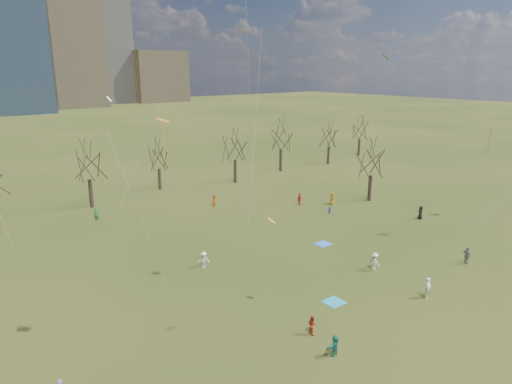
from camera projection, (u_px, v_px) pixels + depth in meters
ground at (346, 303)px, 37.71m from camera, size 500.00×500.00×0.00m
bare_tree_row at (144, 161)px, 64.15m from camera, size 113.04×29.80×9.50m
blanket_teal at (334, 302)px, 37.90m from camera, size 1.60×1.50×0.03m
blanket_navy at (323, 244)px, 50.42m from camera, size 1.60×1.50×0.03m
person_1 at (428, 288)px, 38.33m from camera, size 0.76×0.58×1.85m
person_2 at (312, 325)px, 33.22m from camera, size 0.70×0.82×1.47m
person_5 at (335, 345)px, 30.70m from camera, size 1.49×0.74×1.54m
person_6 at (421, 213)px, 58.51m from camera, size 0.99×0.81×1.75m
person_8 at (330, 210)px, 60.64m from camera, size 0.45×0.54×0.99m
person_9 at (204, 260)px, 44.27m from camera, size 1.21×1.01×1.63m
person_10 at (299, 199)px, 64.65m from camera, size 1.09×0.67×1.74m
person_12 at (332, 199)px, 64.70m from camera, size 0.80×1.00×1.79m
person_13 at (96, 214)px, 57.97m from camera, size 0.76×0.71×1.75m
person_14 at (214, 201)px, 63.82m from camera, size 1.04×0.98×1.70m
person_15 at (375, 261)px, 43.73m from camera, size 0.75×1.19×1.75m
person_16 at (467, 256)px, 45.11m from camera, size 0.72×1.11×1.76m
kites_airborne at (214, 137)px, 40.16m from camera, size 61.96×39.15×30.51m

